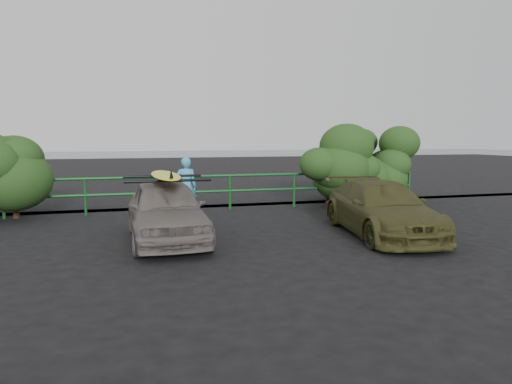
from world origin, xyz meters
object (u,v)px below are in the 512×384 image
surfboard (165,175)px  olive_vehicle (381,208)px  man (186,186)px  guardrail (196,193)px  sedan (166,210)px

surfboard → olive_vehicle: bearing=-9.8°
man → olive_vehicle: bearing=145.8°
olive_vehicle → surfboard: size_ratio=1.53×
guardrail → surfboard: (-1.11, -3.62, 0.83)m
man → sedan: bearing=84.9°
sedan → olive_vehicle: sedan is taller
olive_vehicle → surfboard: 4.67m
guardrail → olive_vehicle: bearing=-51.0°
guardrail → sedan: sedan is taller
man → surfboard: (-0.75, -2.95, 0.56)m
man → guardrail: bearing=-108.9°
surfboard → guardrail: bearing=71.3°
olive_vehicle → man: bearing=144.2°
olive_vehicle → guardrail: bearing=136.5°
sedan → olive_vehicle: 4.61m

